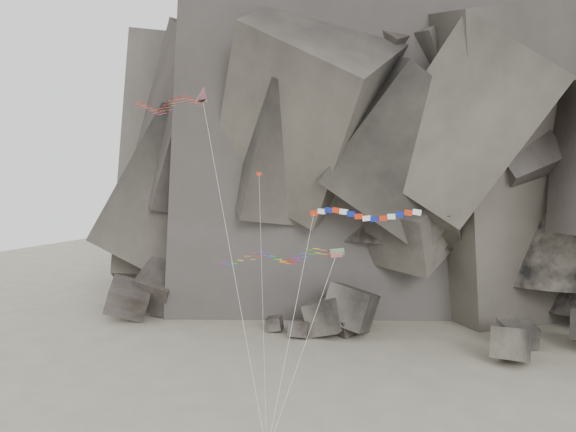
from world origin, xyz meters
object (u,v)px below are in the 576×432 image
at_px(delta_kite, 164,104).
at_px(parafoil_kite, 273,257).
at_px(banner_kite, 363,215).
at_px(pennant_kite, 260,234).

xyz_separation_m(delta_kite, parafoil_kite, (13.31, -1.09, -15.74)).
bearing_deg(parafoil_kite, banner_kite, -5.90).
height_order(delta_kite, pennant_kite, delta_kite).
height_order(banner_kite, parafoil_kite, banner_kite).
bearing_deg(delta_kite, banner_kite, 14.01).
distance_m(delta_kite, parafoil_kite, 20.64).
bearing_deg(pennant_kite, banner_kite, -3.38).
xyz_separation_m(banner_kite, parafoil_kite, (-8.77, -1.52, -4.31)).
bearing_deg(parafoil_kite, pennant_kite, -172.86).
height_order(banner_kite, pennant_kite, pennant_kite).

